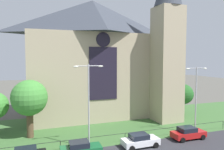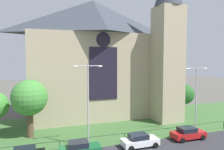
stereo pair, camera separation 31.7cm
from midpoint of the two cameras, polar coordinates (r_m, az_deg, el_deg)
ground at (r=34.99m, az=-1.05°, el=-12.36°), size 160.00×160.00×0.00m
grass_verge at (r=33.19m, az=0.10°, el=-13.29°), size 120.00×20.00×0.01m
church_building at (r=39.68m, az=-3.79°, el=4.63°), size 23.20×16.20×26.00m
iron_railing at (r=27.83m, az=2.98°, el=-14.71°), size 30.36×0.07×1.13m
tree_left_near at (r=30.27m, az=-20.41°, el=-5.54°), size 4.50×4.50×7.33m
tree_right_far at (r=41.92m, az=17.34°, el=-4.65°), size 3.54×3.54×5.45m
streetlamp_near at (r=25.17m, az=-6.27°, el=-5.27°), size 3.37×0.26×9.37m
streetlamp_far at (r=31.93m, az=20.19°, el=-3.94°), size 3.37×0.26×8.90m
parked_car_green at (r=24.59m, az=-8.34°, el=-17.93°), size 4.28×2.20×1.51m
parked_car_white at (r=26.74m, az=6.75°, el=-16.06°), size 4.20×2.03×1.51m
parked_car_red at (r=30.38m, az=18.34°, el=-13.72°), size 4.23×2.07×1.51m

